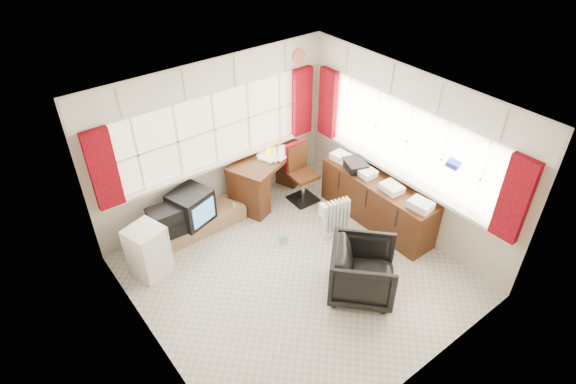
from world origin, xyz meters
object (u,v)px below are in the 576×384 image
at_px(radiator, 336,221).
at_px(tv_bench, 200,222).
at_px(mini_fridge, 148,251).
at_px(credenza, 377,201).
at_px(crt_tv, 191,207).
at_px(office_chair, 363,271).
at_px(desk_lamp, 277,145).
at_px(desk, 267,173).
at_px(task_chair, 300,170).

bearing_deg(radiator, tv_bench, 138.64).
distance_m(radiator, mini_fridge, 2.74).
distance_m(credenza, mini_fridge, 3.46).
bearing_deg(crt_tv, office_chair, -64.38).
bearing_deg(desk_lamp, tv_bench, 173.58).
bearing_deg(desk, office_chair, -96.73).
bearing_deg(desk, task_chair, -43.25).
relative_size(radiator, mini_fridge, 0.82).
distance_m(credenza, tv_bench, 2.75).
bearing_deg(radiator, mini_fridge, 159.12).
relative_size(desk, desk_lamp, 3.72).
height_order(tv_bench, crt_tv, crt_tv).
height_order(desk_lamp, task_chair, desk_lamp).
bearing_deg(credenza, mini_fridge, 161.13).
bearing_deg(radiator, task_chair, 81.03).
bearing_deg(desk_lamp, crt_tv, 175.42).
bearing_deg(task_chair, desk, 136.75).
xyz_separation_m(credenza, tv_bench, (-2.28, 1.52, -0.27)).
height_order(office_chair, tv_bench, office_chair).
bearing_deg(credenza, office_chair, -142.68).
bearing_deg(mini_fridge, crt_tv, 22.73).
height_order(tv_bench, mini_fridge, mini_fridge).
height_order(radiator, credenza, credenza).
height_order(desk, tv_bench, desk).
distance_m(task_chair, office_chair, 2.29).
xyz_separation_m(task_chair, mini_fridge, (-2.73, -0.11, -0.16)).
distance_m(radiator, tv_bench, 2.09).
xyz_separation_m(tv_bench, mini_fridge, (-0.99, -0.40, 0.25)).
xyz_separation_m(task_chair, credenza, (0.54, -1.23, -0.15)).
relative_size(desk, credenza, 0.76).
bearing_deg(mini_fridge, credenza, -18.87).
bearing_deg(radiator, desk_lamp, 98.31).
bearing_deg(credenza, crt_tv, 148.26).
xyz_separation_m(radiator, tv_bench, (-1.56, 1.38, -0.13)).
bearing_deg(credenza, radiator, 168.68).
relative_size(desk, office_chair, 1.82).
bearing_deg(crt_tv, mini_fridge, -157.27).
height_order(office_chair, radiator, office_chair).
bearing_deg(credenza, desk, 120.34).
relative_size(desk, crt_tv, 2.25).
distance_m(task_chair, mini_fridge, 2.74).
distance_m(desk_lamp, credenza, 1.77).
height_order(radiator, mini_fridge, mini_fridge).
xyz_separation_m(desk_lamp, credenza, (0.89, -1.36, -0.69)).
xyz_separation_m(desk, credenza, (0.94, -1.60, -0.05)).
height_order(desk, radiator, desk).
xyz_separation_m(desk_lamp, crt_tv, (-1.51, 0.12, -0.58)).
height_order(task_chair, tv_bench, task_chair).
bearing_deg(desk, radiator, -81.35).
height_order(task_chair, credenza, task_chair).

